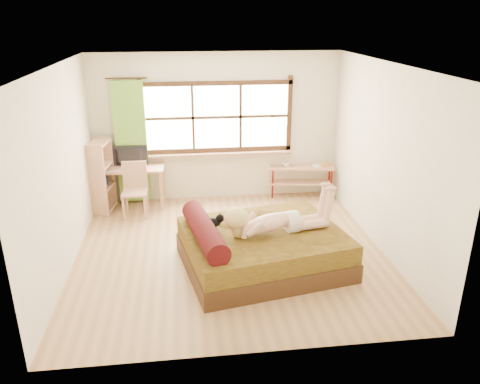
{
  "coord_description": "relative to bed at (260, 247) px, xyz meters",
  "views": [
    {
      "loc": [
        -0.61,
        -6.16,
        3.34
      ],
      "look_at": [
        0.17,
        0.2,
        0.86
      ],
      "focal_mm": 35.0,
      "sensor_mm": 36.0,
      "label": 1
    }
  ],
  "objects": [
    {
      "name": "kitten",
      "position": [
        -0.67,
        0.11,
        0.37
      ],
      "size": [
        0.34,
        0.19,
        0.26
      ],
      "primitive_type": null,
      "rotation": [
        0.0,
        0.0,
        0.19
      ],
      "color": "black",
      "rests_on": "bed"
    },
    {
      "name": "cup",
      "position": [
        0.92,
        2.55,
        0.36
      ],
      "size": [
        0.13,
        0.13,
        0.09
      ],
      "primitive_type": "imported",
      "rotation": [
        0.0,
        0.0,
        -0.15
      ],
      "color": "gray",
      "rests_on": "pipe_shelf"
    },
    {
      "name": "monitor",
      "position": [
        -1.96,
        2.48,
        0.64
      ],
      "size": [
        0.64,
        0.11,
        0.37
      ],
      "primitive_type": "imported",
      "rotation": [
        0.0,
        0.0,
        3.11
      ],
      "color": "black",
      "rests_on": "desk"
    },
    {
      "name": "chair",
      "position": [
        -1.86,
        2.06,
        0.23
      ],
      "size": [
        0.43,
        0.43,
        0.94
      ],
      "rotation": [
        0.0,
        0.0,
        -0.04
      ],
      "color": "#9E7156",
      "rests_on": "floor"
    },
    {
      "name": "wall_back",
      "position": [
        -0.37,
        2.73,
        1.06
      ],
      "size": [
        4.5,
        0.0,
        4.5
      ],
      "primitive_type": "plane",
      "rotation": [
        1.57,
        0.0,
        0.0
      ],
      "color": "silver",
      "rests_on": "floor"
    },
    {
      "name": "curtain",
      "position": [
        -1.92,
        2.61,
        0.86
      ],
      "size": [
        0.55,
        0.1,
        2.2
      ],
      "primitive_type": "cube",
      "color": "#5F9C2A",
      "rests_on": "wall_back"
    },
    {
      "name": "wall_front",
      "position": [
        -0.37,
        -1.77,
        1.06
      ],
      "size": [
        4.5,
        0.0,
        4.5
      ],
      "primitive_type": "plane",
      "rotation": [
        -1.57,
        0.0,
        0.0
      ],
      "color": "silver",
      "rests_on": "floor"
    },
    {
      "name": "bookshelf",
      "position": [
        -2.45,
        2.29,
        0.36
      ],
      "size": [
        0.39,
        0.59,
        1.28
      ],
      "rotation": [
        0.0,
        0.0,
        -0.15
      ],
      "color": "#9E7156",
      "rests_on": "floor"
    },
    {
      "name": "pipe_shelf",
      "position": [
        1.23,
        2.54,
        0.15
      ],
      "size": [
        1.24,
        0.47,
        0.68
      ],
      "rotation": [
        0.0,
        0.0,
        -0.15
      ],
      "color": "#9E7156",
      "rests_on": "floor"
    },
    {
      "name": "wall_left",
      "position": [
        -2.62,
        0.48,
        1.06
      ],
      "size": [
        0.0,
        4.5,
        4.5
      ],
      "primitive_type": "plane",
      "rotation": [
        1.57,
        0.0,
        1.57
      ],
      "color": "silver",
      "rests_on": "floor"
    },
    {
      "name": "window",
      "position": [
        -0.37,
        2.7,
        1.22
      ],
      "size": [
        2.8,
        0.16,
        1.46
      ],
      "color": "#FFEDBF",
      "rests_on": "wall_back"
    },
    {
      "name": "floor",
      "position": [
        -0.37,
        0.48,
        -0.29
      ],
      "size": [
        4.5,
        4.5,
        0.0
      ],
      "primitive_type": "plane",
      "color": "#9E754C",
      "rests_on": "ground"
    },
    {
      "name": "ceiling",
      "position": [
        -0.37,
        0.48,
        2.41
      ],
      "size": [
        4.5,
        4.5,
        0.0
      ],
      "primitive_type": "plane",
      "rotation": [
        3.14,
        0.0,
        0.0
      ],
      "color": "white",
      "rests_on": "wall_back"
    },
    {
      "name": "desk",
      "position": [
        -1.96,
        2.43,
        0.36
      ],
      "size": [
        1.22,
        0.59,
        0.75
      ],
      "rotation": [
        0.0,
        0.0,
        -0.04
      ],
      "color": "#9E7156",
      "rests_on": "floor"
    },
    {
      "name": "wall_right",
      "position": [
        1.88,
        0.48,
        1.06
      ],
      "size": [
        0.0,
        4.5,
        4.5
      ],
      "primitive_type": "plane",
      "rotation": [
        1.57,
        0.0,
        -1.57
      ],
      "color": "silver",
      "rests_on": "floor"
    },
    {
      "name": "bed",
      "position": [
        0.0,
        0.0,
        0.0
      ],
      "size": [
        2.42,
        2.08,
        0.81
      ],
      "rotation": [
        0.0,
        0.0,
        0.19
      ],
      "color": "black",
      "rests_on": "floor"
    },
    {
      "name": "book",
      "position": [
        1.42,
        2.55,
        0.32
      ],
      "size": [
        0.18,
        0.22,
        0.02
      ],
      "primitive_type": "imported",
      "rotation": [
        0.0,
        0.0,
        -0.15
      ],
      "color": "gray",
      "rests_on": "pipe_shelf"
    },
    {
      "name": "woman",
      "position": [
        0.2,
        -0.04,
        0.56
      ],
      "size": [
        1.55,
        0.71,
        0.64
      ],
      "primitive_type": null,
      "rotation": [
        0.0,
        0.0,
        0.19
      ],
      "color": "#DFAA90",
      "rests_on": "bed"
    }
  ]
}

